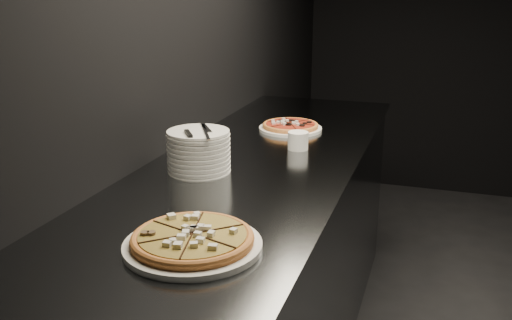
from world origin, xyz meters
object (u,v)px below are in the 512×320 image
(plate_stack, at_px, (199,151))
(pizza_tomato, at_px, (290,126))
(cutlery, at_px, (198,131))
(ramekin, at_px, (298,140))
(counter, at_px, (258,268))
(pizza_mushroom, at_px, (193,241))

(plate_stack, bearing_deg, pizza_tomato, 77.14)
(pizza_tomato, bearing_deg, cutlery, -101.86)
(plate_stack, xyz_separation_m, ramekin, (0.26, 0.38, -0.04))
(counter, relative_size, cutlery, 10.88)
(counter, relative_size, plate_stack, 11.14)
(counter, relative_size, pizza_tomato, 8.58)
(pizza_tomato, distance_m, ramekin, 0.31)
(plate_stack, bearing_deg, counter, 52.98)
(pizza_mushroom, bearing_deg, plate_stack, 112.34)
(plate_stack, distance_m, ramekin, 0.46)
(counter, xyz_separation_m, pizza_tomato, (0.00, 0.47, 0.48))
(cutlery, relative_size, ramekin, 2.74)
(plate_stack, bearing_deg, cutlery, -62.38)
(pizza_mushroom, bearing_deg, counter, 96.14)
(counter, relative_size, ramekin, 29.80)
(counter, distance_m, ramekin, 0.54)
(pizza_tomato, xyz_separation_m, ramekin, (0.11, -0.29, 0.02))
(pizza_mushroom, bearing_deg, pizza_tomato, 93.76)
(pizza_tomato, distance_m, plate_stack, 0.69)
(pizza_tomato, distance_m, cutlery, 0.72)
(plate_stack, height_order, ramekin, plate_stack)
(pizza_mushroom, relative_size, ramekin, 4.76)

